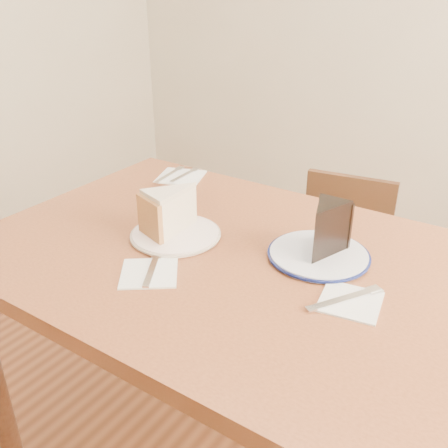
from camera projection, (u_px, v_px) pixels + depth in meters
table at (235, 290)px, 1.17m from camera, size 1.20×0.80×0.75m
chair_far at (335, 274)px, 1.71m from camera, size 0.40×0.40×0.72m
plate_cream at (176, 234)px, 1.20m from camera, size 0.21×0.21×0.01m
plate_navy at (319, 255)px, 1.11m from camera, size 0.22×0.22×0.01m
carrot_cake at (175, 211)px, 1.19m from camera, size 0.13×0.15×0.09m
chocolate_cake at (324, 233)px, 1.08m from camera, size 0.08×0.11×0.11m
napkin_cream at (149, 273)px, 1.05m from camera, size 0.16×0.16×0.00m
napkin_navy at (350, 302)px, 0.96m from camera, size 0.13×0.13×0.00m
napkin_spare at (181, 177)px, 1.55m from camera, size 0.17×0.17×0.00m
fork_cream at (152, 269)px, 1.06m from camera, size 0.08×0.13×0.00m
knife_navy at (344, 299)px, 0.96m from camera, size 0.10×0.15×0.00m
fork_spare at (185, 175)px, 1.56m from camera, size 0.02×0.14×0.00m
knife_spare at (169, 175)px, 1.56m from camera, size 0.03×0.16×0.00m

